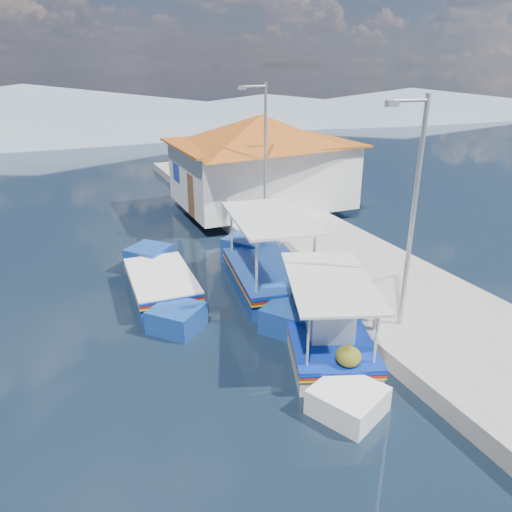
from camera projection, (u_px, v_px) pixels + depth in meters
name	position (u px, v px, depth m)	size (l,w,h in m)	color
ground	(281.00, 432.00, 9.99)	(160.00, 160.00, 0.00)	black
quay	(355.00, 271.00, 17.19)	(5.00, 44.00, 0.50)	#ABA7A0
bollards	(315.00, 278.00, 15.63)	(0.20, 17.20, 0.30)	#A5A8AD
main_caique	(324.00, 335.00, 12.76)	(3.57, 6.56, 2.30)	silver
caique_green_canopy	(267.00, 277.00, 16.26)	(3.04, 7.63, 2.89)	navy
caique_blue_hull	(161.00, 286.00, 15.86)	(2.09, 6.53, 1.16)	navy
harbor_building	(261.00, 158.00, 24.06)	(10.49, 10.49, 4.40)	silver
lamp_post_near	(412.00, 206.00, 11.94)	(1.21, 0.14, 6.00)	#A5A8AD
lamp_post_far	(263.00, 151.00, 19.62)	(1.21, 0.14, 6.00)	#A5A8AD
mountain_ridge	(129.00, 110.00, 59.45)	(171.40, 96.00, 5.50)	slate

